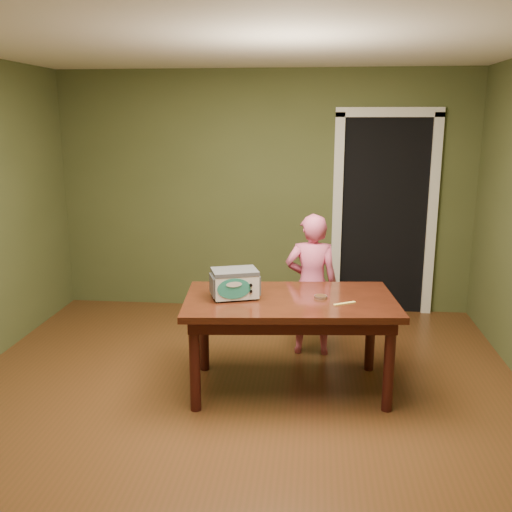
# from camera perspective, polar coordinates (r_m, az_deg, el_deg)

# --- Properties ---
(floor) EXTENTS (5.00, 5.00, 0.00)m
(floor) POSITION_cam_1_polar(r_m,az_deg,el_deg) (4.25, -2.38, -15.75)
(floor) COLOR #593219
(floor) RESTS_ON ground
(room_shell) EXTENTS (4.52, 5.02, 2.61)m
(room_shell) POSITION_cam_1_polar(r_m,az_deg,el_deg) (3.73, -2.63, 7.78)
(room_shell) COLOR #4B532C
(room_shell) RESTS_ON ground
(doorway) EXTENTS (1.10, 0.66, 2.25)m
(doorway) POSITION_cam_1_polar(r_m,az_deg,el_deg) (6.58, 12.38, 4.26)
(doorway) COLOR black
(doorway) RESTS_ON ground
(dining_table) EXTENTS (1.68, 1.05, 0.75)m
(dining_table) POSITION_cam_1_polar(r_m,az_deg,el_deg) (4.40, 3.41, -5.45)
(dining_table) COLOR #32150B
(dining_table) RESTS_ON floor
(toy_oven) EXTENTS (0.41, 0.34, 0.22)m
(toy_oven) POSITION_cam_1_polar(r_m,az_deg,el_deg) (4.34, -2.14, -2.67)
(toy_oven) COLOR #4C4F54
(toy_oven) RESTS_ON dining_table
(baking_pan) EXTENTS (0.10, 0.10, 0.02)m
(baking_pan) POSITION_cam_1_polar(r_m,az_deg,el_deg) (4.38, 6.49, -4.06)
(baking_pan) COLOR silver
(baking_pan) RESTS_ON dining_table
(spatula) EXTENTS (0.17, 0.11, 0.01)m
(spatula) POSITION_cam_1_polar(r_m,az_deg,el_deg) (4.27, 8.86, -4.71)
(spatula) COLOR #FFE86E
(spatula) RESTS_ON dining_table
(child) EXTENTS (0.48, 0.32, 1.28)m
(child) POSITION_cam_1_polar(r_m,az_deg,el_deg) (5.11, 5.57, -2.88)
(child) COLOR #DC5A85
(child) RESTS_ON floor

